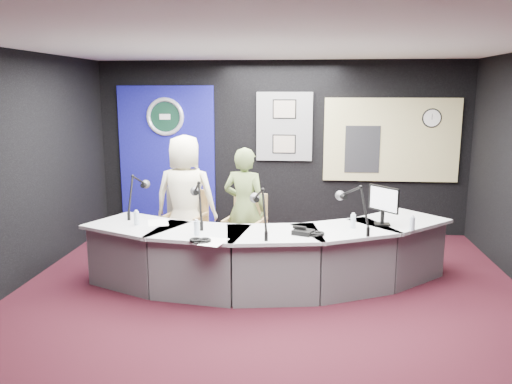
# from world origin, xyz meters

# --- Properties ---
(ground) EXTENTS (6.00, 6.00, 0.00)m
(ground) POSITION_xyz_m (0.00, 0.00, 0.00)
(ground) COLOR black
(ground) RESTS_ON ground
(ceiling) EXTENTS (6.00, 6.00, 0.02)m
(ceiling) POSITION_xyz_m (0.00, 0.00, 2.80)
(ceiling) COLOR silver
(ceiling) RESTS_ON ground
(wall_back) EXTENTS (6.00, 0.02, 2.80)m
(wall_back) POSITION_xyz_m (0.00, 3.00, 1.40)
(wall_back) COLOR black
(wall_back) RESTS_ON ground
(wall_front) EXTENTS (6.00, 0.02, 2.80)m
(wall_front) POSITION_xyz_m (0.00, -3.00, 1.40)
(wall_front) COLOR black
(wall_front) RESTS_ON ground
(wall_left) EXTENTS (0.02, 6.00, 2.80)m
(wall_left) POSITION_xyz_m (-3.00, 0.00, 1.40)
(wall_left) COLOR black
(wall_left) RESTS_ON ground
(broadcast_desk) EXTENTS (4.50, 1.90, 0.75)m
(broadcast_desk) POSITION_xyz_m (-0.05, 0.55, 0.38)
(broadcast_desk) COLOR #B0B3B5
(broadcast_desk) RESTS_ON ground
(backdrop_panel) EXTENTS (1.60, 0.05, 2.30)m
(backdrop_panel) POSITION_xyz_m (-1.90, 2.97, 1.25)
(backdrop_panel) COLOR navy
(backdrop_panel) RESTS_ON wall_back
(agency_seal) EXTENTS (0.63, 0.07, 0.63)m
(agency_seal) POSITION_xyz_m (-1.90, 2.93, 1.90)
(agency_seal) COLOR silver
(agency_seal) RESTS_ON backdrop_panel
(seal_center) EXTENTS (0.48, 0.01, 0.48)m
(seal_center) POSITION_xyz_m (-1.90, 2.94, 1.90)
(seal_center) COLOR black
(seal_center) RESTS_ON backdrop_panel
(pinboard) EXTENTS (0.90, 0.04, 1.10)m
(pinboard) POSITION_xyz_m (0.05, 2.97, 1.75)
(pinboard) COLOR slate
(pinboard) RESTS_ON wall_back
(framed_photo_upper) EXTENTS (0.34, 0.02, 0.27)m
(framed_photo_upper) POSITION_xyz_m (0.05, 2.94, 2.03)
(framed_photo_upper) COLOR gray
(framed_photo_upper) RESTS_ON pinboard
(framed_photo_lower) EXTENTS (0.34, 0.02, 0.27)m
(framed_photo_lower) POSITION_xyz_m (0.05, 2.94, 1.47)
(framed_photo_lower) COLOR gray
(framed_photo_lower) RESTS_ON pinboard
(booth_window_frame) EXTENTS (2.12, 0.06, 1.32)m
(booth_window_frame) POSITION_xyz_m (1.75, 2.97, 1.55)
(booth_window_frame) COLOR tan
(booth_window_frame) RESTS_ON wall_back
(booth_glow) EXTENTS (2.00, 0.02, 1.20)m
(booth_glow) POSITION_xyz_m (1.75, 2.96, 1.55)
(booth_glow) COLOR beige
(booth_glow) RESTS_ON booth_window_frame
(equipment_rack) EXTENTS (0.55, 0.02, 0.75)m
(equipment_rack) POSITION_xyz_m (1.30, 2.94, 1.40)
(equipment_rack) COLOR black
(equipment_rack) RESTS_ON booth_window_frame
(wall_clock) EXTENTS (0.28, 0.01, 0.28)m
(wall_clock) POSITION_xyz_m (2.35, 2.94, 1.90)
(wall_clock) COLOR white
(wall_clock) RESTS_ON booth_window_frame
(armchair_left) EXTENTS (0.58, 0.58, 0.85)m
(armchair_left) POSITION_xyz_m (-1.24, 1.42, 0.42)
(armchair_left) COLOR #A8824D
(armchair_left) RESTS_ON ground
(armchair_right) EXTENTS (0.66, 0.66, 0.96)m
(armchair_right) POSITION_xyz_m (-0.39, 1.23, 0.48)
(armchair_right) COLOR #A8824D
(armchair_right) RESTS_ON ground
(draped_jacket) EXTENTS (0.51, 0.22, 0.70)m
(draped_jacket) POSITION_xyz_m (-1.32, 1.67, 0.62)
(draped_jacket) COLOR slate
(draped_jacket) RESTS_ON armchair_left
(person_man) EXTENTS (0.86, 0.57, 1.74)m
(person_man) POSITION_xyz_m (-1.24, 1.42, 0.87)
(person_man) COLOR #F2E8C1
(person_man) RESTS_ON ground
(person_woman) EXTENTS (0.66, 0.51, 1.60)m
(person_woman) POSITION_xyz_m (-0.39, 1.23, 0.80)
(person_woman) COLOR olive
(person_woman) RESTS_ON ground
(computer_monitor) EXTENTS (0.28, 0.32, 0.27)m
(computer_monitor) POSITION_xyz_m (1.32, 0.69, 1.07)
(computer_monitor) COLOR black
(computer_monitor) RESTS_ON broadcast_desk
(desk_phone) EXTENTS (0.26, 0.24, 0.05)m
(desk_phone) POSITION_xyz_m (0.39, 0.19, 0.78)
(desk_phone) COLOR black
(desk_phone) RESTS_ON broadcast_desk
(headphones_near) EXTENTS (0.20, 0.20, 0.03)m
(headphones_near) POSITION_xyz_m (0.51, 0.18, 0.77)
(headphones_near) COLOR black
(headphones_near) RESTS_ON broadcast_desk
(headphones_far) EXTENTS (0.20, 0.20, 0.03)m
(headphones_far) POSITION_xyz_m (-0.70, -0.20, 0.77)
(headphones_far) COLOR black
(headphones_far) RESTS_ON broadcast_desk
(paper_stack) EXTENTS (0.33, 0.39, 0.00)m
(paper_stack) POSITION_xyz_m (-1.37, 0.53, 0.75)
(paper_stack) COLOR white
(paper_stack) RESTS_ON broadcast_desk
(notepad) EXTENTS (0.31, 0.37, 0.00)m
(notepad) POSITION_xyz_m (-0.56, -0.20, 0.75)
(notepad) COLOR white
(notepad) RESTS_ON broadcast_desk
(boom_mic_a) EXTENTS (0.16, 0.74, 0.60)m
(boom_mic_a) POSITION_xyz_m (-1.75, 0.93, 1.05)
(boom_mic_a) COLOR black
(boom_mic_a) RESTS_ON broadcast_desk
(boom_mic_b) EXTENTS (0.32, 0.71, 0.60)m
(boom_mic_b) POSITION_xyz_m (-0.87, 0.54, 1.05)
(boom_mic_b) COLOR black
(boom_mic_b) RESTS_ON broadcast_desk
(boom_mic_c) EXTENTS (0.30, 0.71, 0.60)m
(boom_mic_c) POSITION_xyz_m (-0.10, 0.20, 1.05)
(boom_mic_c) COLOR black
(boom_mic_c) RESTS_ON broadcast_desk
(boom_mic_d) EXTENTS (0.40, 0.67, 0.60)m
(boom_mic_d) POSITION_xyz_m (0.96, 0.46, 1.05)
(boom_mic_d) COLOR black
(boom_mic_d) RESTS_ON broadcast_desk
(water_bottles) EXTENTS (3.28, 0.53, 0.18)m
(water_bottles) POSITION_xyz_m (0.02, 0.29, 0.84)
(water_bottles) COLOR silver
(water_bottles) RESTS_ON broadcast_desk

